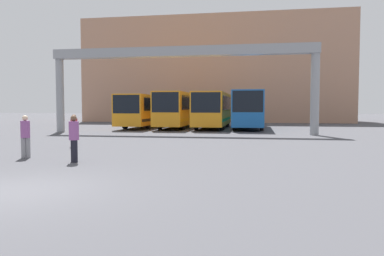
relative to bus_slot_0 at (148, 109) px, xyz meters
name	(u,v)px	position (x,y,z in m)	size (l,w,h in m)	color
ground_plane	(12,192)	(4.90, -27.52, -1.76)	(200.00, 200.00, 0.00)	#47474C
building_backdrop	(217,73)	(4.90, 17.26, 5.01)	(34.64, 12.00, 13.55)	tan
overhead_gantry	(180,63)	(4.90, -8.17, 3.40)	(19.72, 0.80, 6.37)	gray
bus_slot_0	(148,109)	(0.00, 0.00, 0.00)	(2.50, 12.33, 3.05)	orange
bus_slot_1	(178,108)	(3.27, -0.94, 0.11)	(2.44, 10.44, 3.25)	orange
bus_slot_2	(213,108)	(6.53, -0.95, 0.09)	(2.58, 10.43, 3.22)	orange
bus_slot_3	(249,108)	(9.80, -0.97, 0.15)	(2.59, 10.39, 3.32)	#1959A5
pedestrian_far_center	(74,137)	(4.08, -22.91, -0.87)	(0.35, 0.35, 1.68)	black
pedestrian_near_left	(25,135)	(1.69, -22.18, -0.89)	(0.34, 0.34, 1.65)	gray
pedestrian_mid_right	(74,129)	(1.50, -17.90, -0.91)	(0.33, 0.33, 1.60)	gray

